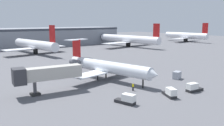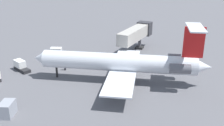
# 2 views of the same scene
# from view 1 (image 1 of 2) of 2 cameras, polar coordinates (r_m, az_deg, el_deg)

# --- Properties ---
(ground_plane) EXTENTS (400.00, 400.00, 0.10)m
(ground_plane) POSITION_cam_1_polar(r_m,az_deg,el_deg) (62.08, -3.40, -4.05)
(ground_plane) COLOR #5B5B60
(regional_jet) EXTENTS (20.75, 29.78, 9.90)m
(regional_jet) POSITION_cam_1_polar(r_m,az_deg,el_deg) (61.36, -1.62, -0.80)
(regional_jet) COLOR silver
(regional_jet) RESTS_ON ground_plane
(jet_bridge) EXTENTS (14.25, 4.41, 5.92)m
(jet_bridge) POSITION_cam_1_polar(r_m,az_deg,el_deg) (51.16, -16.05, -2.57)
(jet_bridge) COLOR #B7B2A8
(jet_bridge) RESTS_ON ground_plane
(ground_crew_marshaller) EXTENTS (0.46, 0.47, 1.69)m
(ground_crew_marshaller) POSITION_cam_1_polar(r_m,az_deg,el_deg) (52.44, 5.05, -5.70)
(ground_crew_marshaller) COLOR black
(ground_crew_marshaller) RESTS_ON ground_plane
(baggage_tug_lead) EXTENTS (2.85, 4.23, 1.90)m
(baggage_tug_lead) POSITION_cam_1_polar(r_m,az_deg,el_deg) (49.39, 13.77, -6.98)
(baggage_tug_lead) COLOR #262628
(baggage_tug_lead) RESTS_ON ground_plane
(baggage_tug_trailing) EXTENTS (4.15, 1.93, 1.90)m
(baggage_tug_trailing) POSITION_cam_1_polar(r_m,az_deg,el_deg) (54.43, 18.87, -5.65)
(baggage_tug_trailing) COLOR #262628
(baggage_tug_trailing) RESTS_ON ground_plane
(baggage_tug_spare) EXTENTS (2.57, 4.24, 1.90)m
(baggage_tug_spare) POSITION_cam_1_polar(r_m,az_deg,el_deg) (44.24, 3.62, -8.72)
(baggage_tug_spare) COLOR #262628
(baggage_tug_spare) RESTS_ON ground_plane
(cargo_container_uld) EXTENTS (2.84, 2.30, 1.95)m
(cargo_container_uld) POSITION_cam_1_polar(r_m,az_deg,el_deg) (64.97, 15.29, -2.82)
(cargo_container_uld) COLOR #999EA8
(cargo_container_uld) RESTS_ON ground_plane
(terminal_building) EXTENTS (135.14, 25.90, 10.76)m
(terminal_building) POSITION_cam_1_polar(r_m,az_deg,el_deg) (146.89, -23.62, 5.45)
(terminal_building) COLOR gray
(terminal_building) RESTS_ON ground_plane
(parked_airliner_centre) EXTENTS (29.31, 34.43, 13.39)m
(parked_airliner_centre) POSITION_cam_1_polar(r_m,az_deg,el_deg) (114.45, -17.88, 4.17)
(parked_airliner_centre) COLOR white
(parked_airliner_centre) RESTS_ON ground_plane
(parked_airliner_east_mid) EXTENTS (37.21, 43.93, 13.70)m
(parked_airliner_east_mid) POSITION_cam_1_polar(r_m,az_deg,el_deg) (141.33, 3.97, 5.72)
(parked_airliner_east_mid) COLOR white
(parked_airliner_east_mid) RESTS_ON ground_plane
(parked_airliner_east_end) EXTENTS (27.81, 32.82, 13.66)m
(parked_airliner_east_end) POSITION_cam_1_polar(r_m,az_deg,el_deg) (182.73, 17.32, 6.27)
(parked_airliner_east_end) COLOR white
(parked_airliner_east_end) RESTS_ON ground_plane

